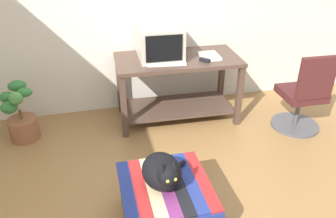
{
  "coord_description": "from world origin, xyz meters",
  "views": [
    {
      "loc": [
        -0.59,
        -1.72,
        2.03
      ],
      "look_at": [
        0.03,
        0.85,
        0.55
      ],
      "focal_mm": 36.14,
      "sensor_mm": 36.0,
      "label": 1
    }
  ],
  "objects_px": {
    "ottoman_with_blanket": "(166,204)",
    "stapler": "(205,60)",
    "potted_plant": "(21,118)",
    "office_chair": "(304,98)",
    "book": "(209,56)",
    "cat": "(163,172)",
    "desk": "(177,78)",
    "tv_monitor": "(159,42)",
    "keyboard": "(166,63)"
  },
  "relations": [
    {
      "from": "desk",
      "to": "cat",
      "type": "xyz_separation_m",
      "value": [
        -0.51,
        -1.53,
        -0.0
      ]
    },
    {
      "from": "book",
      "to": "potted_plant",
      "type": "bearing_deg",
      "value": -178.31
    },
    {
      "from": "keyboard",
      "to": "book",
      "type": "xyz_separation_m",
      "value": [
        0.5,
        0.08,
        0.0
      ]
    },
    {
      "from": "ottoman_with_blanket",
      "to": "cat",
      "type": "distance_m",
      "value": 0.31
    },
    {
      "from": "tv_monitor",
      "to": "potted_plant",
      "type": "relative_size",
      "value": 0.89
    },
    {
      "from": "keyboard",
      "to": "cat",
      "type": "xyz_separation_m",
      "value": [
        -0.36,
        -1.38,
        -0.25
      ]
    },
    {
      "from": "tv_monitor",
      "to": "stapler",
      "type": "height_order",
      "value": "tv_monitor"
    },
    {
      "from": "potted_plant",
      "to": "office_chair",
      "type": "bearing_deg",
      "value": -10.1
    },
    {
      "from": "desk",
      "to": "stapler",
      "type": "distance_m",
      "value": 0.4
    },
    {
      "from": "cat",
      "to": "stapler",
      "type": "distance_m",
      "value": 1.56
    },
    {
      "from": "desk",
      "to": "cat",
      "type": "bearing_deg",
      "value": -106.56
    },
    {
      "from": "desk",
      "to": "tv_monitor",
      "type": "distance_m",
      "value": 0.45
    },
    {
      "from": "keyboard",
      "to": "book",
      "type": "relative_size",
      "value": 1.51
    },
    {
      "from": "tv_monitor",
      "to": "cat",
      "type": "height_order",
      "value": "tv_monitor"
    },
    {
      "from": "book",
      "to": "ottoman_with_blanket",
      "type": "distance_m",
      "value": 1.77
    },
    {
      "from": "ottoman_with_blanket",
      "to": "cat",
      "type": "xyz_separation_m",
      "value": [
        -0.02,
        -0.0,
        0.31
      ]
    },
    {
      "from": "keyboard",
      "to": "stapler",
      "type": "bearing_deg",
      "value": 1.33
    },
    {
      "from": "desk",
      "to": "cat",
      "type": "distance_m",
      "value": 1.61
    },
    {
      "from": "cat",
      "to": "potted_plant",
      "type": "bearing_deg",
      "value": 121.39
    },
    {
      "from": "ottoman_with_blanket",
      "to": "stapler",
      "type": "xyz_separation_m",
      "value": [
        0.74,
        1.34,
        0.57
      ]
    },
    {
      "from": "office_chair",
      "to": "book",
      "type": "bearing_deg",
      "value": -27.32
    },
    {
      "from": "ottoman_with_blanket",
      "to": "office_chair",
      "type": "distance_m",
      "value": 1.99
    },
    {
      "from": "tv_monitor",
      "to": "office_chair",
      "type": "bearing_deg",
      "value": -22.3
    },
    {
      "from": "tv_monitor",
      "to": "keyboard",
      "type": "relative_size",
      "value": 1.36
    },
    {
      "from": "tv_monitor",
      "to": "ottoman_with_blanket",
      "type": "distance_m",
      "value": 1.78
    },
    {
      "from": "book",
      "to": "tv_monitor",
      "type": "bearing_deg",
      "value": 167.33
    },
    {
      "from": "keyboard",
      "to": "ottoman_with_blanket",
      "type": "bearing_deg",
      "value": -96.63
    },
    {
      "from": "book",
      "to": "office_chair",
      "type": "height_order",
      "value": "office_chair"
    },
    {
      "from": "cat",
      "to": "potted_plant",
      "type": "relative_size",
      "value": 0.66
    },
    {
      "from": "tv_monitor",
      "to": "desk",
      "type": "bearing_deg",
      "value": -20.89
    },
    {
      "from": "cat",
      "to": "potted_plant",
      "type": "xyz_separation_m",
      "value": [
        -1.17,
        1.48,
        -0.26
      ]
    },
    {
      "from": "ottoman_with_blanket",
      "to": "stapler",
      "type": "distance_m",
      "value": 1.63
    },
    {
      "from": "book",
      "to": "cat",
      "type": "height_order",
      "value": "book"
    },
    {
      "from": "book",
      "to": "cat",
      "type": "bearing_deg",
      "value": -118.01
    },
    {
      "from": "tv_monitor",
      "to": "book",
      "type": "height_order",
      "value": "tv_monitor"
    },
    {
      "from": "keyboard",
      "to": "stapler",
      "type": "distance_m",
      "value": 0.4
    },
    {
      "from": "desk",
      "to": "ottoman_with_blanket",
      "type": "bearing_deg",
      "value": -105.89
    },
    {
      "from": "stapler",
      "to": "keyboard",
      "type": "bearing_deg",
      "value": 130.8
    },
    {
      "from": "cat",
      "to": "desk",
      "type": "bearing_deg",
      "value": 64.45
    },
    {
      "from": "book",
      "to": "cat",
      "type": "xyz_separation_m",
      "value": [
        -0.85,
        -1.46,
        -0.25
      ]
    },
    {
      "from": "ottoman_with_blanket",
      "to": "potted_plant",
      "type": "relative_size",
      "value": 1.11
    },
    {
      "from": "tv_monitor",
      "to": "potted_plant",
      "type": "distance_m",
      "value": 1.65
    },
    {
      "from": "book",
      "to": "stapler",
      "type": "relative_size",
      "value": 2.4
    },
    {
      "from": "desk",
      "to": "stapler",
      "type": "xyz_separation_m",
      "value": [
        0.24,
        -0.18,
        0.25
      ]
    },
    {
      "from": "desk",
      "to": "stapler",
      "type": "height_order",
      "value": "stapler"
    },
    {
      "from": "ottoman_with_blanket",
      "to": "cat",
      "type": "height_order",
      "value": "cat"
    },
    {
      "from": "keyboard",
      "to": "stapler",
      "type": "xyz_separation_m",
      "value": [
        0.4,
        -0.04,
        0.01
      ]
    },
    {
      "from": "book",
      "to": "potted_plant",
      "type": "distance_m",
      "value": 2.09
    },
    {
      "from": "book",
      "to": "ottoman_with_blanket",
      "type": "height_order",
      "value": "book"
    },
    {
      "from": "stapler",
      "to": "cat",
      "type": "bearing_deg",
      "value": -162.92
    }
  ]
}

